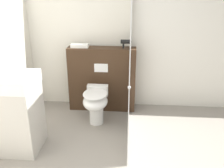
% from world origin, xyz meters
% --- Properties ---
extents(wall_back, '(8.00, 0.06, 2.50)m').
position_xyz_m(wall_back, '(0.00, 2.09, 1.25)').
color(wall_back, silver).
rests_on(wall_back, ground_plane).
extents(partition_panel, '(1.12, 0.27, 1.08)m').
position_xyz_m(partition_panel, '(-0.11, 1.87, 0.54)').
color(partition_panel, '#3D2819').
rests_on(partition_panel, ground_plane).
extents(shower_glass, '(0.04, 1.70, 2.09)m').
position_xyz_m(shower_glass, '(0.36, 1.20, 1.04)').
color(shower_glass, silver).
rests_on(shower_glass, ground_plane).
extents(toilet, '(0.37, 0.56, 0.56)m').
position_xyz_m(toilet, '(-0.14, 1.31, 0.36)').
color(toilet, white).
rests_on(toilet, ground_plane).
extents(sink_vanity, '(0.53, 0.54, 1.16)m').
position_xyz_m(sink_vanity, '(-1.04, 0.62, 0.51)').
color(sink_vanity, beige).
rests_on(sink_vanity, ground_plane).
extents(hair_drier, '(0.17, 0.07, 0.14)m').
position_xyz_m(hair_drier, '(0.28, 1.85, 1.18)').
color(hair_drier, black).
rests_on(hair_drier, partition_panel).
extents(folded_towel, '(0.28, 0.12, 0.06)m').
position_xyz_m(folded_towel, '(-0.46, 1.85, 1.11)').
color(folded_towel, white).
rests_on(folded_towel, partition_panel).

